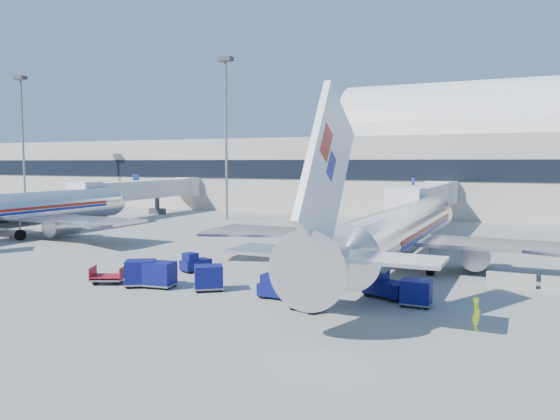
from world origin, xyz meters
The scene contains 19 objects.
ground centered at (0.00, 0.00, 0.00)m, with size 260.00×260.00×0.00m, color gray.
terminal centered at (-13.60, 55.96, 7.52)m, with size 170.00×28.15×21.00m.
airliner_main centered at (10.00, 4.51, 2.93)m, with size 32.00×37.26×12.07m.
airliner_mid centered at (-32.00, 4.51, 2.93)m, with size 32.00×37.26×12.07m.
jetbridge_near centered at (7.60, 30.81, 3.93)m, with size 4.40×27.50×6.25m.
jetbridge_mid centered at (-34.40, 30.81, 3.93)m, with size 4.40×27.50×6.25m.
mast_far_west centered at (-60.00, 30.00, 14.79)m, with size 2.00×1.20×22.60m.
mast_west centered at (-20.00, 30.00, 14.79)m, with size 2.00×1.20×22.60m.
barrier_near centered at (18.00, 2.00, 0.45)m, with size 3.00×0.55×0.90m, color #9E9E96.
tug_lead centered at (5.28, -7.26, 0.66)m, with size 2.28×1.22×1.45m.
tug_right centered at (11.15, -4.33, 0.76)m, with size 2.85×2.07×1.68m.
tug_left centered at (-3.67, -2.53, 0.66)m, with size 1.84×2.48×1.45m.
cart_train_a centered at (0.56, -7.28, 0.87)m, with size 2.32×2.22×1.63m.
cart_train_b centered at (-2.77, -7.91, 0.91)m, with size 2.11×1.71×1.70m.
cart_train_c centered at (-4.11, -8.19, 0.93)m, with size 2.49×2.34×1.75m.
cart_solo_near centered at (8.00, -8.98, 0.81)m, with size 2.03×1.76×1.51m.
cart_solo_far centered at (13.31, -5.57, 0.81)m, with size 1.74×1.33×1.52m.
cart_open_red centered at (-6.62, -8.45, 0.41)m, with size 2.56×2.26×0.57m.
ramp_worker centered at (16.81, -8.70, 0.81)m, with size 0.59×0.39×1.63m, color #CAEC18.
Camera 1 is at (19.06, -36.37, 8.20)m, focal length 35.00 mm.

